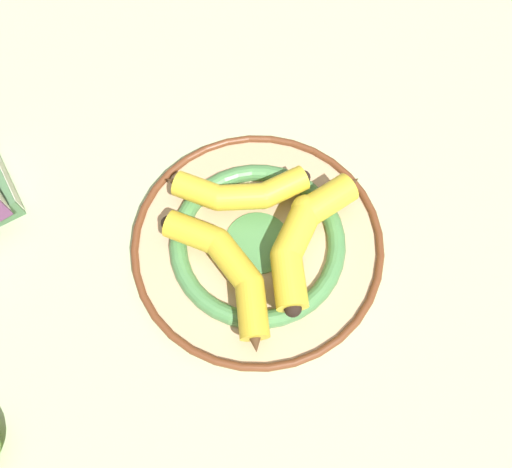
{
  "coord_description": "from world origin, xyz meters",
  "views": [
    {
      "loc": [
        -0.08,
        -0.21,
        0.6
      ],
      "look_at": [
        0.03,
        0.0,
        0.04
      ],
      "focal_mm": 35.0,
      "sensor_mm": 36.0,
      "label": 1
    }
  ],
  "objects_px": {
    "banana_c": "(228,269)",
    "banana_b": "(305,233)",
    "decorative_bowl": "(256,241)",
    "banana_a": "(238,192)"
  },
  "relations": [
    {
      "from": "decorative_bowl",
      "to": "banana_b",
      "type": "relative_size",
      "value": 1.84
    },
    {
      "from": "decorative_bowl",
      "to": "banana_c",
      "type": "bearing_deg",
      "value": -150.53
    },
    {
      "from": "banana_c",
      "to": "banana_b",
      "type": "bearing_deg",
      "value": -101.22
    },
    {
      "from": "banana_c",
      "to": "banana_a",
      "type": "bearing_deg",
      "value": -42.97
    },
    {
      "from": "banana_a",
      "to": "decorative_bowl",
      "type": "bearing_deg",
      "value": -69.75
    },
    {
      "from": "banana_b",
      "to": "banana_c",
      "type": "bearing_deg",
      "value": -39.18
    },
    {
      "from": "decorative_bowl",
      "to": "banana_c",
      "type": "height_order",
      "value": "banana_c"
    },
    {
      "from": "decorative_bowl",
      "to": "banana_c",
      "type": "relative_size",
      "value": 1.57
    },
    {
      "from": "decorative_bowl",
      "to": "banana_b",
      "type": "bearing_deg",
      "value": -31.74
    },
    {
      "from": "banana_a",
      "to": "banana_c",
      "type": "relative_size",
      "value": 0.86
    }
  ]
}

